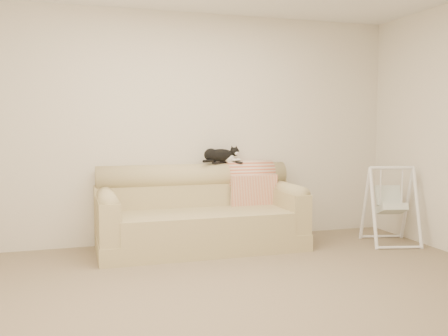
% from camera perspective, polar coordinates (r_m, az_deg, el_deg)
% --- Properties ---
extents(ground_plane, '(5.00, 5.00, 0.00)m').
position_cam_1_polar(ground_plane, '(4.04, 2.37, -14.40)').
color(ground_plane, '#7B6A4E').
rests_on(ground_plane, ground).
extents(room_shell, '(5.04, 4.04, 2.60)m').
position_cam_1_polar(room_shell, '(3.82, 2.46, 7.78)').
color(room_shell, beige).
rests_on(room_shell, ground).
extents(sofa, '(2.20, 0.93, 0.90)m').
position_cam_1_polar(sofa, '(5.46, -2.81, -5.46)').
color(sofa, tan).
rests_on(sofa, ground).
extents(remote_a, '(0.18, 0.13, 0.03)m').
position_cam_1_polar(remote_a, '(5.70, -0.56, 0.65)').
color(remote_a, black).
rests_on(remote_a, sofa).
extents(remote_b, '(0.15, 0.15, 0.02)m').
position_cam_1_polar(remote_b, '(5.72, 1.29, 0.64)').
color(remote_b, black).
rests_on(remote_b, sofa).
extents(tuxedo_cat, '(0.49, 0.26, 0.19)m').
position_cam_1_polar(tuxedo_cat, '(5.70, -0.40, 1.48)').
color(tuxedo_cat, black).
rests_on(tuxedo_cat, sofa).
extents(throw_blanket, '(0.54, 0.38, 0.58)m').
position_cam_1_polar(throw_blanket, '(5.82, 2.97, -1.10)').
color(throw_blanket, '#CF603C').
rests_on(throw_blanket, sofa).
extents(baby_swing, '(0.65, 0.68, 0.88)m').
position_cam_1_polar(baby_swing, '(5.93, 18.50, -4.02)').
color(baby_swing, white).
rests_on(baby_swing, ground).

